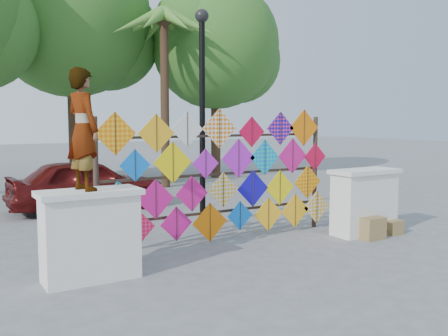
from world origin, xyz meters
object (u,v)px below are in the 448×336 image
(vendor_woman, at_px, (83,129))
(kite_rack, at_px, (227,175))
(lamppost, at_px, (202,97))
(sedan, at_px, (87,184))

(vendor_woman, bearing_deg, kite_rack, -85.05)
(vendor_woman, bearing_deg, lamppost, -67.29)
(vendor_woman, xyz_separation_m, lamppost, (3.06, 2.20, 0.58))
(lamppost, bearing_deg, sedan, 114.84)
(sedan, distance_m, lamppost, 4.10)
(vendor_woman, xyz_separation_m, sedan, (1.57, 5.43, -1.47))
(kite_rack, height_order, lamppost, lamppost)
(kite_rack, distance_m, sedan, 4.72)
(kite_rack, distance_m, lamppost, 1.95)
(kite_rack, distance_m, vendor_woman, 3.15)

